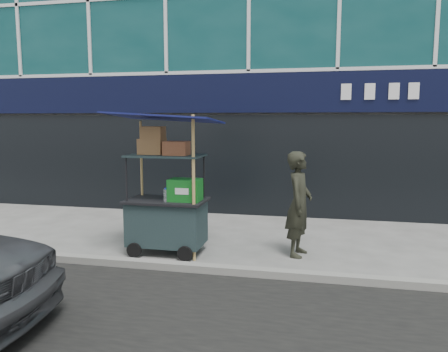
# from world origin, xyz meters

# --- Properties ---
(ground) EXTENTS (80.00, 80.00, 0.00)m
(ground) POSITION_xyz_m (0.00, 0.00, 0.00)
(ground) COLOR #5F5F5A
(ground) RESTS_ON ground
(curb) EXTENTS (80.00, 0.18, 0.12)m
(curb) POSITION_xyz_m (0.00, -0.20, 0.06)
(curb) COLOR gray
(curb) RESTS_ON ground
(vendor_cart) EXTENTS (1.79, 1.28, 2.42)m
(vendor_cart) POSITION_xyz_m (-0.86, 0.61, 0.85)
(vendor_cart) COLOR black
(vendor_cart) RESTS_ON ground
(vendor_man) EXTENTS (0.52, 0.71, 1.77)m
(vendor_man) POSITION_xyz_m (1.34, 0.96, 0.89)
(vendor_man) COLOR black
(vendor_man) RESTS_ON ground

